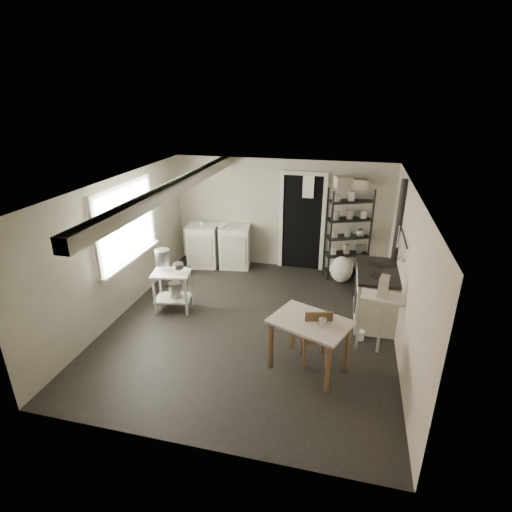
% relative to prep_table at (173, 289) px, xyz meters
% --- Properties ---
extents(floor, '(5.00, 5.00, 0.00)m').
position_rel_prep_table_xyz_m(floor, '(1.44, -0.16, -0.40)').
color(floor, black).
rests_on(floor, ground).
extents(ceiling, '(5.00, 5.00, 0.00)m').
position_rel_prep_table_xyz_m(ceiling, '(1.44, -0.16, 1.90)').
color(ceiling, silver).
rests_on(ceiling, wall_back).
extents(wall_back, '(4.50, 0.02, 2.30)m').
position_rel_prep_table_xyz_m(wall_back, '(1.44, 2.34, 0.75)').
color(wall_back, '#B2AC98').
rests_on(wall_back, ground).
extents(wall_front, '(4.50, 0.02, 2.30)m').
position_rel_prep_table_xyz_m(wall_front, '(1.44, -2.66, 0.75)').
color(wall_front, '#B2AC98').
rests_on(wall_front, ground).
extents(wall_left, '(0.02, 5.00, 2.30)m').
position_rel_prep_table_xyz_m(wall_left, '(-0.81, -0.16, 0.75)').
color(wall_left, '#B2AC98').
rests_on(wall_left, ground).
extents(wall_right, '(0.02, 5.00, 2.30)m').
position_rel_prep_table_xyz_m(wall_right, '(3.69, -0.16, 0.75)').
color(wall_right, '#B2AC98').
rests_on(wall_right, ground).
extents(window, '(0.12, 1.76, 1.28)m').
position_rel_prep_table_xyz_m(window, '(-0.78, 0.04, 1.10)').
color(window, silver).
rests_on(window, wall_left).
extents(doorway, '(0.96, 0.10, 2.08)m').
position_rel_prep_table_xyz_m(doorway, '(1.89, 2.31, 0.60)').
color(doorway, silver).
rests_on(doorway, ground).
extents(ceiling_beam, '(0.18, 5.00, 0.18)m').
position_rel_prep_table_xyz_m(ceiling_beam, '(0.24, -0.16, 1.80)').
color(ceiling_beam, silver).
rests_on(ceiling_beam, ceiling).
extents(wallpaper_panel, '(0.01, 5.00, 2.30)m').
position_rel_prep_table_xyz_m(wallpaper_panel, '(3.68, -0.16, 0.75)').
color(wallpaper_panel, beige).
rests_on(wallpaper_panel, wall_right).
extents(utensil_rail, '(0.06, 1.20, 0.44)m').
position_rel_prep_table_xyz_m(utensil_rail, '(3.63, 0.44, 1.15)').
color(utensil_rail, '#A5A5A8').
rests_on(utensil_rail, wall_right).
extents(prep_table, '(0.70, 0.55, 0.72)m').
position_rel_prep_table_xyz_m(prep_table, '(0.00, 0.00, 0.00)').
color(prep_table, silver).
rests_on(prep_table, ground).
extents(stockpot, '(0.27, 0.27, 0.27)m').
position_rel_prep_table_xyz_m(stockpot, '(-0.17, 0.08, 0.54)').
color(stockpot, '#A5A5A8').
rests_on(stockpot, prep_table).
extents(saucepan, '(0.21, 0.21, 0.10)m').
position_rel_prep_table_xyz_m(saucepan, '(0.14, -0.00, 0.45)').
color(saucepan, '#A5A5A8').
rests_on(saucepan, prep_table).
extents(bucket, '(0.26, 0.26, 0.23)m').
position_rel_prep_table_xyz_m(bucket, '(0.03, 0.04, -0.02)').
color(bucket, '#A5A5A8').
rests_on(bucket, prep_table).
extents(base_cabinets, '(1.47, 0.81, 0.91)m').
position_rel_prep_table_xyz_m(base_cabinets, '(0.16, 2.02, 0.06)').
color(base_cabinets, silver).
rests_on(base_cabinets, ground).
extents(mixing_bowl, '(0.34, 0.34, 0.07)m').
position_rel_prep_table_xyz_m(mixing_bowl, '(0.25, 1.95, 0.55)').
color(mixing_bowl, white).
rests_on(mixing_bowl, base_cabinets).
extents(counter_cup, '(0.13, 0.13, 0.09)m').
position_rel_prep_table_xyz_m(counter_cup, '(-0.17, 1.91, 0.56)').
color(counter_cup, white).
rests_on(counter_cup, base_cabinets).
extents(shelf_rack, '(0.93, 0.66, 1.82)m').
position_rel_prep_table_xyz_m(shelf_rack, '(2.84, 2.14, 0.55)').
color(shelf_rack, black).
rests_on(shelf_rack, ground).
extents(shelf_jar, '(0.09, 0.10, 0.18)m').
position_rel_prep_table_xyz_m(shelf_jar, '(2.58, 2.10, 0.96)').
color(shelf_jar, white).
rests_on(shelf_jar, shelf_rack).
extents(storage_box_a, '(0.38, 0.36, 0.21)m').
position_rel_prep_table_xyz_m(storage_box_a, '(2.67, 2.18, 1.61)').
color(storage_box_a, beige).
rests_on(storage_box_a, shelf_rack).
extents(storage_box_b, '(0.26, 0.24, 0.17)m').
position_rel_prep_table_xyz_m(storage_box_b, '(3.00, 2.20, 1.59)').
color(storage_box_b, beige).
rests_on(storage_box_b, shelf_rack).
extents(stove, '(0.65, 1.15, 0.89)m').
position_rel_prep_table_xyz_m(stove, '(3.36, 0.49, 0.04)').
color(stove, silver).
rests_on(stove, ground).
extents(stovepipe, '(0.12, 0.12, 1.29)m').
position_rel_prep_table_xyz_m(stovepipe, '(3.64, 0.97, 1.19)').
color(stovepipe, black).
rests_on(stovepipe, stove).
extents(side_ledge, '(0.63, 0.37, 0.92)m').
position_rel_prep_table_xyz_m(side_ledge, '(3.39, -0.44, 0.03)').
color(side_ledge, silver).
rests_on(side_ledge, ground).
extents(oats_box, '(0.16, 0.21, 0.29)m').
position_rel_prep_table_xyz_m(oats_box, '(3.39, -0.42, 0.61)').
color(oats_box, beige).
rests_on(oats_box, side_ledge).
extents(work_table, '(1.19, 1.03, 0.76)m').
position_rel_prep_table_xyz_m(work_table, '(2.47, -1.05, -0.02)').
color(work_table, beige).
rests_on(work_table, ground).
extents(table_cup, '(0.14, 0.14, 0.10)m').
position_rel_prep_table_xyz_m(table_cup, '(2.63, -1.12, 0.41)').
color(table_cup, white).
rests_on(table_cup, work_table).
extents(chair, '(0.46, 0.47, 0.89)m').
position_rel_prep_table_xyz_m(chair, '(2.52, -0.86, 0.08)').
color(chair, brown).
rests_on(chair, ground).
extents(flour_sack, '(0.55, 0.51, 0.53)m').
position_rel_prep_table_xyz_m(flour_sack, '(2.78, 1.81, -0.16)').
color(flour_sack, white).
rests_on(flour_sack, ground).
extents(floor_crock, '(0.13, 0.13, 0.14)m').
position_rel_prep_table_xyz_m(floor_crock, '(3.18, -0.17, -0.33)').
color(floor_crock, white).
rests_on(floor_crock, ground).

